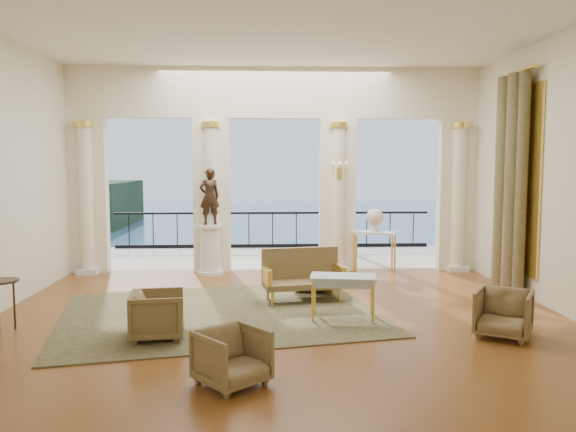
{
  "coord_description": "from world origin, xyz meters",
  "views": [
    {
      "loc": [
        -0.23,
        -8.66,
        2.39
      ],
      "look_at": [
        0.16,
        0.6,
        1.54
      ],
      "focal_mm": 35.0,
      "sensor_mm": 36.0,
      "label": 1
    }
  ],
  "objects_px": {
    "pedestal": "(210,250)",
    "statue": "(209,197)",
    "armchair_c": "(315,271)",
    "armchair_d": "(157,313)",
    "settee": "(302,275)",
    "game_table": "(343,280)",
    "side_table": "(2,287)",
    "armchair_b": "(503,311)",
    "console_table": "(375,239)",
    "armchair_a": "(232,355)"
  },
  "relations": [
    {
      "from": "pedestal",
      "to": "statue",
      "type": "relative_size",
      "value": 0.9
    },
    {
      "from": "armchair_c",
      "to": "pedestal",
      "type": "relative_size",
      "value": 0.69
    },
    {
      "from": "armchair_d",
      "to": "settee",
      "type": "bearing_deg",
      "value": -53.33
    },
    {
      "from": "game_table",
      "to": "side_table",
      "type": "distance_m",
      "value": 4.99
    },
    {
      "from": "armchair_d",
      "to": "side_table",
      "type": "relative_size",
      "value": 0.98
    },
    {
      "from": "armchair_c",
      "to": "statue",
      "type": "distance_m",
      "value": 3.05
    },
    {
      "from": "armchair_d",
      "to": "pedestal",
      "type": "relative_size",
      "value": 0.67
    },
    {
      "from": "armchair_b",
      "to": "console_table",
      "type": "xyz_separation_m",
      "value": [
        -0.87,
        4.74,
        0.39
      ]
    },
    {
      "from": "armchair_a",
      "to": "settee",
      "type": "xyz_separation_m",
      "value": [
        1.02,
        3.77,
        0.11
      ]
    },
    {
      "from": "game_table",
      "to": "statue",
      "type": "xyz_separation_m",
      "value": [
        -2.39,
        3.69,
        1.08
      ]
    },
    {
      "from": "settee",
      "to": "side_table",
      "type": "relative_size",
      "value": 1.98
    },
    {
      "from": "armchair_d",
      "to": "console_table",
      "type": "distance_m",
      "value": 6.05
    },
    {
      "from": "statue",
      "to": "side_table",
      "type": "relative_size",
      "value": 1.64
    },
    {
      "from": "game_table",
      "to": "pedestal",
      "type": "relative_size",
      "value": 0.98
    },
    {
      "from": "game_table",
      "to": "side_table",
      "type": "xyz_separation_m",
      "value": [
        -4.97,
        -0.39,
        0.02
      ]
    },
    {
      "from": "console_table",
      "to": "settee",
      "type": "bearing_deg",
      "value": -102.84
    },
    {
      "from": "armchair_a",
      "to": "armchair_b",
      "type": "height_order",
      "value": "armchair_b"
    },
    {
      "from": "armchair_b",
      "to": "armchair_a",
      "type": "bearing_deg",
      "value": -125.19
    },
    {
      "from": "pedestal",
      "to": "statue",
      "type": "distance_m",
      "value": 1.17
    },
    {
      "from": "armchair_a",
      "to": "console_table",
      "type": "distance_m",
      "value": 6.89
    },
    {
      "from": "armchair_d",
      "to": "game_table",
      "type": "bearing_deg",
      "value": -79.75
    },
    {
      "from": "settee",
      "to": "side_table",
      "type": "bearing_deg",
      "value": -170.08
    },
    {
      "from": "armchair_c",
      "to": "side_table",
      "type": "bearing_deg",
      "value": -50.21
    },
    {
      "from": "armchair_b",
      "to": "side_table",
      "type": "xyz_separation_m",
      "value": [
        -7.07,
        0.61,
        0.27
      ]
    },
    {
      "from": "settee",
      "to": "side_table",
      "type": "height_order",
      "value": "settee"
    },
    {
      "from": "settee",
      "to": "statue",
      "type": "distance_m",
      "value": 3.32
    },
    {
      "from": "armchair_d",
      "to": "console_table",
      "type": "bearing_deg",
      "value": -47.99
    },
    {
      "from": "console_table",
      "to": "pedestal",
      "type": "bearing_deg",
      "value": -156.9
    },
    {
      "from": "armchair_d",
      "to": "settee",
      "type": "xyz_separation_m",
      "value": [
        2.14,
        2.09,
        0.09
      ]
    },
    {
      "from": "armchair_a",
      "to": "console_table",
      "type": "height_order",
      "value": "console_table"
    },
    {
      "from": "armchair_c",
      "to": "armchair_a",
      "type": "bearing_deg",
      "value": -2.8
    },
    {
      "from": "armchair_d",
      "to": "armchair_a",
      "type": "bearing_deg",
      "value": -154.09
    },
    {
      "from": "armchair_a",
      "to": "game_table",
      "type": "xyz_separation_m",
      "value": [
        1.56,
        2.55,
        0.27
      ]
    },
    {
      "from": "armchair_b",
      "to": "side_table",
      "type": "height_order",
      "value": "side_table"
    },
    {
      "from": "armchair_a",
      "to": "armchair_c",
      "type": "height_order",
      "value": "armchair_c"
    },
    {
      "from": "armchair_b",
      "to": "pedestal",
      "type": "distance_m",
      "value": 6.49
    },
    {
      "from": "armchair_b",
      "to": "armchair_d",
      "type": "distance_m",
      "value": 4.78
    },
    {
      "from": "pedestal",
      "to": "armchair_c",
      "type": "bearing_deg",
      "value": -39.08
    },
    {
      "from": "armchair_d",
      "to": "statue",
      "type": "bearing_deg",
      "value": -11.29
    },
    {
      "from": "statue",
      "to": "console_table",
      "type": "relative_size",
      "value": 1.18
    },
    {
      "from": "armchair_a",
      "to": "statue",
      "type": "relative_size",
      "value": 0.56
    },
    {
      "from": "pedestal",
      "to": "side_table",
      "type": "height_order",
      "value": "pedestal"
    },
    {
      "from": "armchair_a",
      "to": "armchair_c",
      "type": "distance_m",
      "value": 4.69
    },
    {
      "from": "game_table",
      "to": "armchair_d",
      "type": "bearing_deg",
      "value": -153.52
    },
    {
      "from": "game_table",
      "to": "pedestal",
      "type": "height_order",
      "value": "pedestal"
    },
    {
      "from": "game_table",
      "to": "console_table",
      "type": "relative_size",
      "value": 1.04
    },
    {
      "from": "armchair_c",
      "to": "statue",
      "type": "height_order",
      "value": "statue"
    },
    {
      "from": "settee",
      "to": "game_table",
      "type": "distance_m",
      "value": 1.35
    },
    {
      "from": "armchair_b",
      "to": "game_table",
      "type": "height_order",
      "value": "armchair_b"
    },
    {
      "from": "armchair_b",
      "to": "game_table",
      "type": "relative_size",
      "value": 0.68
    }
  ]
}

